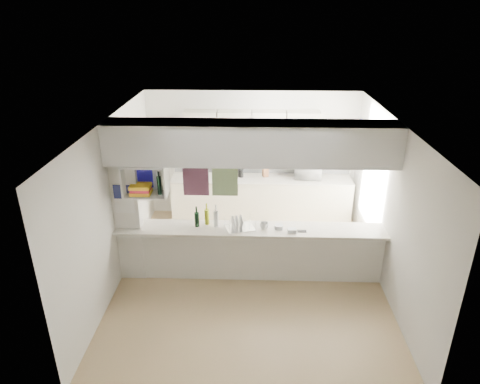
{
  "coord_description": "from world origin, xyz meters",
  "views": [
    {
      "loc": [
        0.04,
        -5.86,
        4.12
      ],
      "look_at": [
        -0.18,
        0.5,
        1.31
      ],
      "focal_mm": 32.0,
      "sensor_mm": 36.0,
      "label": 1
    }
  ],
  "objects_px": {
    "bowl": "(311,163)",
    "dish_rack": "(240,223)",
    "wine_bottles": "(207,218)",
    "microwave": "(308,171)"
  },
  "relations": [
    {
      "from": "microwave",
      "to": "wine_bottles",
      "type": "bearing_deg",
      "value": 52.84
    },
    {
      "from": "microwave",
      "to": "wine_bottles",
      "type": "relative_size",
      "value": 1.41
    },
    {
      "from": "bowl",
      "to": "wine_bottles",
      "type": "height_order",
      "value": "wine_bottles"
    },
    {
      "from": "wine_bottles",
      "to": "microwave",
      "type": "bearing_deg",
      "value": 48.97
    },
    {
      "from": "dish_rack",
      "to": "wine_bottles",
      "type": "bearing_deg",
      "value": 155.9
    },
    {
      "from": "bowl",
      "to": "dish_rack",
      "type": "height_order",
      "value": "bowl"
    },
    {
      "from": "microwave",
      "to": "wine_bottles",
      "type": "xyz_separation_m",
      "value": [
        -1.8,
        -2.07,
        -0.01
      ]
    },
    {
      "from": "dish_rack",
      "to": "bowl",
      "type": "bearing_deg",
      "value": 41.47
    },
    {
      "from": "bowl",
      "to": "wine_bottles",
      "type": "distance_m",
      "value": 2.78
    },
    {
      "from": "microwave",
      "to": "bowl",
      "type": "distance_m",
      "value": 0.18
    }
  ]
}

